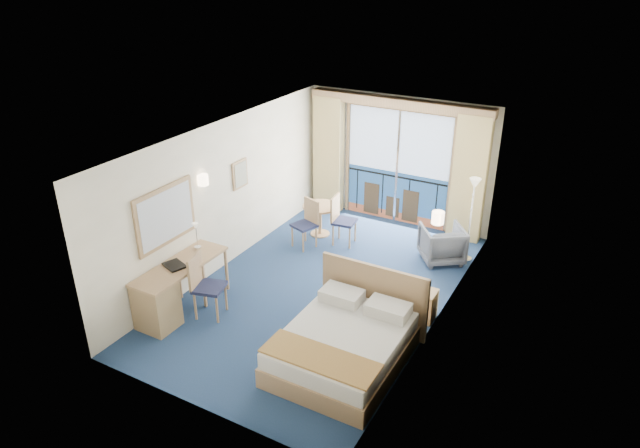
# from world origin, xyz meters

# --- Properties ---
(floor) EXTENTS (6.50, 6.50, 0.00)m
(floor) POSITION_xyz_m (0.00, 0.00, 0.00)
(floor) COLOR navy
(floor) RESTS_ON ground
(room_walls) EXTENTS (4.04, 6.54, 2.72)m
(room_walls) POSITION_xyz_m (0.00, 0.00, 1.78)
(room_walls) COLOR beige
(room_walls) RESTS_ON ground
(balcony_door) EXTENTS (2.36, 0.03, 2.52)m
(balcony_door) POSITION_xyz_m (-0.01, 3.22, 1.14)
(balcony_door) COLOR navy
(balcony_door) RESTS_ON room_walls
(curtain_left) EXTENTS (0.65, 0.22, 2.55)m
(curtain_left) POSITION_xyz_m (-1.55, 3.07, 1.28)
(curtain_left) COLOR #D8C077
(curtain_left) RESTS_ON room_walls
(curtain_right) EXTENTS (0.65, 0.22, 2.55)m
(curtain_right) POSITION_xyz_m (1.55, 3.07, 1.28)
(curtain_right) COLOR #D8C077
(curtain_right) RESTS_ON room_walls
(pelmet) EXTENTS (3.80, 0.25, 0.18)m
(pelmet) POSITION_xyz_m (0.00, 3.10, 2.58)
(pelmet) COLOR tan
(pelmet) RESTS_ON room_walls
(mirror) EXTENTS (0.05, 1.25, 0.95)m
(mirror) POSITION_xyz_m (-1.97, -1.50, 1.55)
(mirror) COLOR tan
(mirror) RESTS_ON room_walls
(wall_print) EXTENTS (0.04, 0.42, 0.52)m
(wall_print) POSITION_xyz_m (-1.97, 0.45, 1.60)
(wall_print) COLOR tan
(wall_print) RESTS_ON room_walls
(sconce_left) EXTENTS (0.18, 0.18, 0.18)m
(sconce_left) POSITION_xyz_m (-1.94, -0.60, 1.85)
(sconce_left) COLOR #FFDCB2
(sconce_left) RESTS_ON room_walls
(sconce_right) EXTENTS (0.18, 0.18, 0.18)m
(sconce_right) POSITION_xyz_m (1.94, -0.15, 1.85)
(sconce_right) COLOR #FFDCB2
(sconce_right) RESTS_ON room_walls
(bed) EXTENTS (1.72, 2.04, 1.08)m
(bed) POSITION_xyz_m (1.19, -1.53, 0.30)
(bed) COLOR tan
(bed) RESTS_ON ground
(nightstand) EXTENTS (0.37, 0.36, 0.49)m
(nightstand) POSITION_xyz_m (1.79, 0.01, 0.25)
(nightstand) COLOR #997D51
(nightstand) RESTS_ON ground
(phone) EXTENTS (0.18, 0.15, 0.07)m
(phone) POSITION_xyz_m (1.76, -0.02, 0.53)
(phone) COLOR white
(phone) RESTS_ON nightstand
(armchair) EXTENTS (1.04, 1.05, 0.69)m
(armchair) POSITION_xyz_m (1.45, 1.97, 0.35)
(armchair) COLOR #444752
(armchair) RESTS_ON ground
(floor_lamp) EXTENTS (0.23, 0.23, 1.63)m
(floor_lamp) POSITION_xyz_m (1.86, 2.23, 1.24)
(floor_lamp) COLOR silver
(floor_lamp) RESTS_ON ground
(desk) EXTENTS (0.59, 1.71, 0.80)m
(desk) POSITION_xyz_m (-1.70, -2.06, 0.44)
(desk) COLOR tan
(desk) RESTS_ON ground
(desk_chair) EXTENTS (0.56, 0.56, 1.05)m
(desk_chair) POSITION_xyz_m (-1.28, -1.56, 0.59)
(desk_chair) COLOR #1B2041
(desk_chair) RESTS_ON ground
(folder) EXTENTS (0.42, 0.37, 0.03)m
(folder) POSITION_xyz_m (-1.74, -1.68, 0.82)
(folder) COLOR black
(folder) RESTS_ON desk
(desk_lamp) EXTENTS (0.12, 0.12, 0.45)m
(desk_lamp) POSITION_xyz_m (-1.80, -1.04, 1.14)
(desk_lamp) COLOR silver
(desk_lamp) RESTS_ON desk
(round_table) EXTENTS (0.71, 0.71, 0.64)m
(round_table) POSITION_xyz_m (-1.07, 1.82, 0.49)
(round_table) COLOR tan
(round_table) RESTS_ON ground
(table_chair_a) EXTENTS (0.48, 0.47, 0.99)m
(table_chair_a) POSITION_xyz_m (-0.54, 1.69, 0.56)
(table_chair_a) COLOR #1B2041
(table_chair_a) RESTS_ON ground
(table_chair_b) EXTENTS (0.53, 0.53, 0.96)m
(table_chair_b) POSITION_xyz_m (-1.05, 1.28, 0.54)
(table_chair_b) COLOR #1B2041
(table_chair_b) RESTS_ON ground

